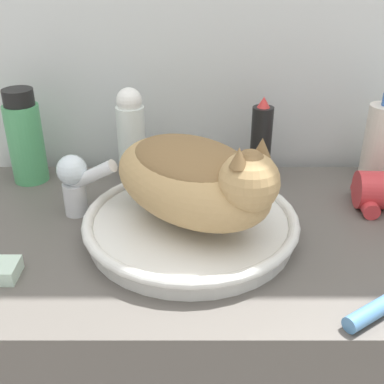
{
  "coord_description": "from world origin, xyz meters",
  "views": [
    {
      "loc": [
        -0.01,
        -0.47,
        1.32
      ],
      "look_at": [
        -0.02,
        0.24,
        0.95
      ],
      "focal_mm": 45.0,
      "sensor_mm": 36.0,
      "label": 1
    }
  ],
  "objects_px": {
    "cat": "(197,176)",
    "lotion_bottle_white": "(133,136)",
    "faucet": "(78,180)",
    "hairspray_can_black": "(262,143)",
    "soap_pump_bottle": "(382,143)",
    "mouthwash_bottle": "(27,138)",
    "cream_tube": "(383,306)"
  },
  "relations": [
    {
      "from": "hairspray_can_black",
      "to": "lotion_bottle_white",
      "type": "xyz_separation_m",
      "value": [
        -0.27,
        0.0,
        0.02
      ]
    },
    {
      "from": "cat",
      "to": "cream_tube",
      "type": "xyz_separation_m",
      "value": [
        0.26,
        -0.2,
        -0.11
      ]
    },
    {
      "from": "cat",
      "to": "faucet",
      "type": "bearing_deg",
      "value": -154.32
    },
    {
      "from": "cat",
      "to": "lotion_bottle_white",
      "type": "relative_size",
      "value": 1.94
    },
    {
      "from": "cat",
      "to": "hairspray_can_black",
      "type": "xyz_separation_m",
      "value": [
        0.14,
        0.23,
        -0.03
      ]
    },
    {
      "from": "faucet",
      "to": "soap_pump_bottle",
      "type": "distance_m",
      "value": 0.63
    },
    {
      "from": "faucet",
      "to": "hairspray_can_black",
      "type": "height_order",
      "value": "hairspray_can_black"
    },
    {
      "from": "cat",
      "to": "lotion_bottle_white",
      "type": "xyz_separation_m",
      "value": [
        -0.13,
        0.23,
        -0.02
      ]
    },
    {
      "from": "cat",
      "to": "mouthwash_bottle",
      "type": "relative_size",
      "value": 1.97
    },
    {
      "from": "faucet",
      "to": "hairspray_can_black",
      "type": "distance_m",
      "value": 0.39
    },
    {
      "from": "hairspray_can_black",
      "to": "cat",
      "type": "bearing_deg",
      "value": -121.39
    },
    {
      "from": "faucet",
      "to": "hairspray_can_black",
      "type": "relative_size",
      "value": 0.67
    },
    {
      "from": "cat",
      "to": "hairspray_can_black",
      "type": "distance_m",
      "value": 0.27
    },
    {
      "from": "faucet",
      "to": "soap_pump_bottle",
      "type": "height_order",
      "value": "soap_pump_bottle"
    },
    {
      "from": "soap_pump_bottle",
      "to": "cream_tube",
      "type": "distance_m",
      "value": 0.45
    },
    {
      "from": "soap_pump_bottle",
      "to": "mouthwash_bottle",
      "type": "bearing_deg",
      "value": -180.0
    },
    {
      "from": "mouthwash_bottle",
      "to": "hairspray_can_black",
      "type": "xyz_separation_m",
      "value": [
        0.5,
        -0.0,
        -0.01
      ]
    },
    {
      "from": "soap_pump_bottle",
      "to": "hairspray_can_black",
      "type": "bearing_deg",
      "value": -180.0
    },
    {
      "from": "cat",
      "to": "mouthwash_bottle",
      "type": "xyz_separation_m",
      "value": [
        -0.36,
        0.23,
        -0.02
      ]
    },
    {
      "from": "mouthwash_bottle",
      "to": "soap_pump_bottle",
      "type": "bearing_deg",
      "value": 0.0
    },
    {
      "from": "faucet",
      "to": "mouthwash_bottle",
      "type": "relative_size",
      "value": 0.62
    },
    {
      "from": "faucet",
      "to": "hairspray_can_black",
      "type": "bearing_deg",
      "value": 41.75
    },
    {
      "from": "soap_pump_bottle",
      "to": "lotion_bottle_white",
      "type": "xyz_separation_m",
      "value": [
        -0.53,
        -0.0,
        0.02
      ]
    },
    {
      "from": "hairspray_can_black",
      "to": "cream_tube",
      "type": "height_order",
      "value": "hairspray_can_black"
    },
    {
      "from": "faucet",
      "to": "cream_tube",
      "type": "height_order",
      "value": "faucet"
    },
    {
      "from": "cat",
      "to": "cream_tube",
      "type": "bearing_deg",
      "value": 9.24
    },
    {
      "from": "mouthwash_bottle",
      "to": "soap_pump_bottle",
      "type": "xyz_separation_m",
      "value": [
        0.75,
        0.0,
        -0.01
      ]
    },
    {
      "from": "mouthwash_bottle",
      "to": "lotion_bottle_white",
      "type": "xyz_separation_m",
      "value": [
        0.22,
        0.0,
        0.01
      ]
    },
    {
      "from": "mouthwash_bottle",
      "to": "lotion_bottle_white",
      "type": "height_order",
      "value": "lotion_bottle_white"
    },
    {
      "from": "lotion_bottle_white",
      "to": "hairspray_can_black",
      "type": "bearing_deg",
      "value": -0.0
    },
    {
      "from": "faucet",
      "to": "soap_pump_bottle",
      "type": "bearing_deg",
      "value": 33.0
    },
    {
      "from": "faucet",
      "to": "cream_tube",
      "type": "bearing_deg",
      "value": -10.43
    }
  ]
}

